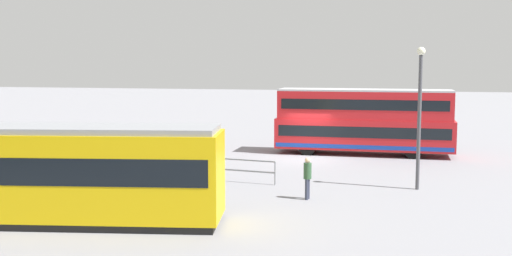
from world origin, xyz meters
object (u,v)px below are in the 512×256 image
at_px(street_lamp, 420,106).
at_px(double_decker_bus, 364,121).
at_px(pedestrian_near_railing, 190,146).
at_px(pedestrian_crossing, 307,175).
at_px(info_sign, 110,144).
at_px(tram_yellow, 41,173).

bearing_deg(street_lamp, double_decker_bus, -73.89).
bearing_deg(pedestrian_near_railing, pedestrian_crossing, 137.40).
distance_m(pedestrian_crossing, info_sign, 10.52).
xyz_separation_m(pedestrian_crossing, street_lamp, (-4.39, -2.92, 2.64)).
bearing_deg(pedestrian_crossing, double_decker_bus, -97.54).
relative_size(tram_yellow, street_lamp, 2.06).
distance_m(pedestrian_crossing, street_lamp, 5.90).
relative_size(tram_yellow, pedestrian_near_railing, 6.95).
bearing_deg(info_sign, tram_yellow, 100.86).
bearing_deg(info_sign, street_lamp, 179.52).
distance_m(tram_yellow, pedestrian_near_railing, 12.15).
relative_size(double_decker_bus, info_sign, 4.63).
height_order(pedestrian_crossing, info_sign, info_sign).
bearing_deg(info_sign, pedestrian_crossing, 163.18).
relative_size(double_decker_bus, pedestrian_near_railing, 5.71).
relative_size(double_decker_bus, tram_yellow, 0.82).
bearing_deg(tram_yellow, pedestrian_near_railing, -96.04).
relative_size(pedestrian_near_railing, pedestrian_crossing, 1.06).
height_order(pedestrian_near_railing, info_sign, info_sign).
height_order(pedestrian_near_railing, pedestrian_crossing, pedestrian_near_railing).
height_order(pedestrian_near_railing, street_lamp, street_lamp).
relative_size(double_decker_bus, pedestrian_crossing, 6.08).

